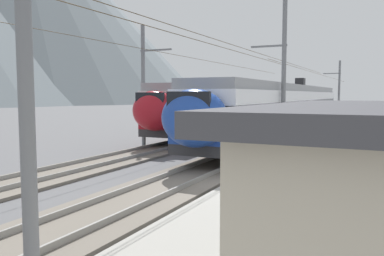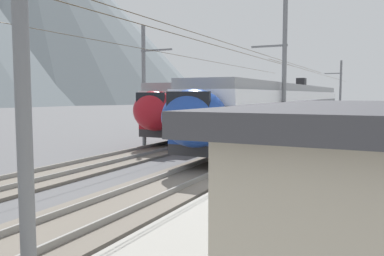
{
  "view_description": "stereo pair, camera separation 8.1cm",
  "coord_description": "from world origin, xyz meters",
  "px_view_note": "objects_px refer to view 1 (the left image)",
  "views": [
    {
      "loc": [
        -12.72,
        -5.26,
        3.18
      ],
      "look_at": [
        3.09,
        2.46,
        1.7
      ],
      "focal_mm": 37.23,
      "sensor_mm": 36.0,
      "label": 1
    },
    {
      "loc": [
        -12.69,
        -5.33,
        3.18
      ],
      "look_at": [
        3.09,
        2.46,
        1.7
      ],
      "focal_mm": 37.23,
      "sensor_mm": 36.0,
      "label": 2
    }
  ],
  "objects_px": {
    "handbag_near_sign": "(295,171)",
    "catenary_mast_mid": "(282,74)",
    "train_far_track": "(246,105)",
    "platform_sign": "(287,130)",
    "passenger_walking": "(290,176)",
    "catenary_mast_west": "(18,18)",
    "train_near_platform": "(286,108)",
    "potted_plant_platform_edge": "(285,155)",
    "handbag_beside_passenger": "(299,203)",
    "catenary_mast_far_side": "(145,83)",
    "catenary_mast_east": "(338,90)"
  },
  "relations": [
    {
      "from": "handbag_near_sign",
      "to": "catenary_mast_mid",
      "type": "bearing_deg",
      "value": 17.68
    },
    {
      "from": "train_far_track",
      "to": "platform_sign",
      "type": "height_order",
      "value": "train_far_track"
    },
    {
      "from": "passenger_walking",
      "to": "catenary_mast_west",
      "type": "bearing_deg",
      "value": 149.03
    },
    {
      "from": "train_near_platform",
      "to": "potted_plant_platform_edge",
      "type": "relative_size",
      "value": 50.32
    },
    {
      "from": "handbag_beside_passenger",
      "to": "catenary_mast_mid",
      "type": "bearing_deg",
      "value": 15.9
    },
    {
      "from": "handbag_beside_passenger",
      "to": "potted_plant_platform_edge",
      "type": "height_order",
      "value": "potted_plant_platform_edge"
    },
    {
      "from": "train_near_platform",
      "to": "passenger_walking",
      "type": "height_order",
      "value": "train_near_platform"
    },
    {
      "from": "train_far_track",
      "to": "potted_plant_platform_edge",
      "type": "relative_size",
      "value": 52.12
    },
    {
      "from": "train_near_platform",
      "to": "catenary_mast_mid",
      "type": "distance_m",
      "value": 8.31
    },
    {
      "from": "catenary_mast_far_side",
      "to": "handbag_near_sign",
      "type": "bearing_deg",
      "value": -121.38
    },
    {
      "from": "platform_sign",
      "to": "handbag_near_sign",
      "type": "xyz_separation_m",
      "value": [
        -0.22,
        -0.36,
        -1.45
      ]
    },
    {
      "from": "catenary_mast_mid",
      "to": "passenger_walking",
      "type": "xyz_separation_m",
      "value": [
        -11.71,
        -3.04,
        -3.03
      ]
    },
    {
      "from": "catenary_mast_west",
      "to": "passenger_walking",
      "type": "xyz_separation_m",
      "value": [
        5.06,
        -3.04,
        -3.09
      ]
    },
    {
      "from": "catenary_mast_mid",
      "to": "passenger_walking",
      "type": "relative_size",
      "value": 29.09
    },
    {
      "from": "potted_plant_platform_edge",
      "to": "catenary_mast_east",
      "type": "bearing_deg",
      "value": 2.29
    },
    {
      "from": "passenger_walking",
      "to": "train_far_track",
      "type": "bearing_deg",
      "value": 20.59
    },
    {
      "from": "catenary_mast_east",
      "to": "handbag_beside_passenger",
      "type": "relative_size",
      "value": 123.97
    },
    {
      "from": "catenary_mast_far_side",
      "to": "platform_sign",
      "type": "height_order",
      "value": "catenary_mast_far_side"
    },
    {
      "from": "catenary_mast_west",
      "to": "handbag_near_sign",
      "type": "relative_size",
      "value": 118.94
    },
    {
      "from": "train_near_platform",
      "to": "catenary_mast_west",
      "type": "distance_m",
      "value": 24.82
    },
    {
      "from": "train_far_track",
      "to": "handbag_beside_passenger",
      "type": "height_order",
      "value": "train_far_track"
    },
    {
      "from": "train_far_track",
      "to": "handbag_beside_passenger",
      "type": "distance_m",
      "value": 26.71
    },
    {
      "from": "handbag_beside_passenger",
      "to": "catenary_mast_east",
      "type": "bearing_deg",
      "value": 4.68
    },
    {
      "from": "catenary_mast_far_side",
      "to": "train_far_track",
      "type": "bearing_deg",
      "value": -6.69
    },
    {
      "from": "catenary_mast_west",
      "to": "platform_sign",
      "type": "bearing_deg",
      "value": -10.0
    },
    {
      "from": "catenary_mast_west",
      "to": "catenary_mast_mid",
      "type": "height_order",
      "value": "catenary_mast_west"
    },
    {
      "from": "train_far_track",
      "to": "catenary_mast_east",
      "type": "bearing_deg",
      "value": -25.54
    },
    {
      "from": "train_far_track",
      "to": "catenary_mast_east",
      "type": "xyz_separation_m",
      "value": [
        13.67,
        -6.53,
        1.49
      ]
    },
    {
      "from": "train_far_track",
      "to": "catenary_mast_far_side",
      "type": "bearing_deg",
      "value": 173.31
    },
    {
      "from": "catenary_mast_west",
      "to": "catenary_mast_east",
      "type": "height_order",
      "value": "catenary_mast_west"
    },
    {
      "from": "catenary_mast_west",
      "to": "potted_plant_platform_edge",
      "type": "xyz_separation_m",
      "value": [
        12.29,
        -1.26,
        -3.68
      ]
    },
    {
      "from": "train_near_platform",
      "to": "train_far_track",
      "type": "relative_size",
      "value": 0.97
    },
    {
      "from": "catenary_mast_mid",
      "to": "catenary_mast_far_side",
      "type": "distance_m",
      "value": 8.24
    },
    {
      "from": "catenary_mast_far_side",
      "to": "passenger_walking",
      "type": "xyz_separation_m",
      "value": [
        -11.27,
        -11.26,
        -2.65
      ]
    },
    {
      "from": "catenary_mast_east",
      "to": "train_near_platform",
      "type": "bearing_deg",
      "value": 175.57
    },
    {
      "from": "catenary_mast_west",
      "to": "train_far_track",
      "type": "bearing_deg",
      "value": 12.09
    },
    {
      "from": "train_far_track",
      "to": "platform_sign",
      "type": "relative_size",
      "value": 15.39
    },
    {
      "from": "catenary_mast_west",
      "to": "catenary_mast_far_side",
      "type": "xyz_separation_m",
      "value": [
        16.33,
        8.22,
        -0.44
      ]
    },
    {
      "from": "catenary_mast_east",
      "to": "handbag_near_sign",
      "type": "relative_size",
      "value": 118.94
    },
    {
      "from": "train_far_track",
      "to": "potted_plant_platform_edge",
      "type": "bearing_deg",
      "value": -156.9
    },
    {
      "from": "catenary_mast_east",
      "to": "catenary_mast_mid",
      "type": "bearing_deg",
      "value": -179.96
    },
    {
      "from": "catenary_mast_east",
      "to": "passenger_walking",
      "type": "bearing_deg",
      "value": -175.54
    },
    {
      "from": "catenary_mast_east",
      "to": "platform_sign",
      "type": "relative_size",
      "value": 22.64
    },
    {
      "from": "train_far_track",
      "to": "catenary_mast_far_side",
      "type": "relative_size",
      "value": 0.68
    },
    {
      "from": "catenary_mast_mid",
      "to": "handbag_beside_passenger",
      "type": "relative_size",
      "value": 123.97
    },
    {
      "from": "catenary_mast_west",
      "to": "passenger_walking",
      "type": "relative_size",
      "value": 29.09
    },
    {
      "from": "catenary_mast_west",
      "to": "catenary_mast_far_side",
      "type": "bearing_deg",
      "value": 26.73
    },
    {
      "from": "catenary_mast_east",
      "to": "platform_sign",
      "type": "xyz_separation_m",
      "value": [
        -34.04,
        -1.82,
        -1.83
      ]
    },
    {
      "from": "train_far_track",
      "to": "potted_plant_platform_edge",
      "type": "xyz_separation_m",
      "value": [
        -18.3,
        -7.81,
        -1.59
      ]
    },
    {
      "from": "train_near_platform",
      "to": "catenary_mast_east",
      "type": "bearing_deg",
      "value": -4.43
    }
  ]
}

